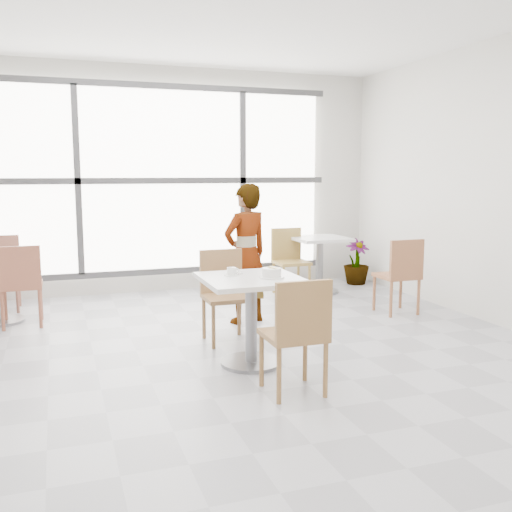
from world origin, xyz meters
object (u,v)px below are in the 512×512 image
object	(u,v)px
coffee_cup	(232,272)
bg_chair_right_near	(401,271)
oatmeal_bowl	(272,273)
plant_right	(356,261)
bg_table_right	(320,257)
bg_chair_right_far	(289,256)
chair_near	(298,329)
bg_chair_left_far	(1,268)
chair_far	(224,289)
bg_chair_left_near	(20,280)
main_table	(251,304)
person	(246,254)

from	to	relation	value
coffee_cup	bg_chair_right_near	bearing A→B (deg)	22.49
oatmeal_bowl	bg_chair_right_near	xyz separation A→B (m)	(2.01, 1.16, -0.29)
bg_chair_right_near	plant_right	xyz separation A→B (m)	(0.41, 1.76, -0.17)
coffee_cup	bg_table_right	bearing A→B (deg)	50.51
coffee_cup	bg_chair_right_far	size ratio (longest dim) A/B	0.18
chair_near	bg_chair_left_far	world-z (taller)	same
bg_chair_left_far	chair_far	bearing A→B (deg)	-43.98
chair_far	bg_chair_left_near	bearing A→B (deg)	149.07
main_table	bg_chair_right_near	bearing A→B (deg)	26.52
main_table	oatmeal_bowl	distance (m)	0.32
oatmeal_bowl	bg_chair_left_near	distance (m)	2.86
plant_right	chair_far	bearing A→B (deg)	-141.43
chair_near	bg_table_right	world-z (taller)	chair_near
oatmeal_bowl	bg_chair_right_far	size ratio (longest dim) A/B	0.24
coffee_cup	person	bearing A→B (deg)	66.55
bg_chair_right_near	plant_right	distance (m)	1.82
chair_near	coffee_cup	distance (m)	0.97
chair_far	bg_table_right	bearing A→B (deg)	43.12
coffee_cup	person	size ratio (longest dim) A/B	0.11
main_table	oatmeal_bowl	bearing A→B (deg)	-29.75
oatmeal_bowl	person	distance (m)	1.44
coffee_cup	bg_chair_left_near	size ratio (longest dim) A/B	0.18
bg_chair_left_far	bg_chair_right_far	distance (m)	3.56
coffee_cup	bg_chair_left_near	world-z (taller)	bg_chair_left_near
bg_chair_left_near	plant_right	world-z (taller)	bg_chair_left_near
main_table	person	distance (m)	1.40
chair_near	person	bearing A→B (deg)	-98.19
bg_chair_right_near	plant_right	world-z (taller)	bg_chair_right_near
main_table	bg_chair_left_near	xyz separation A→B (m)	(-1.89, 1.90, -0.02)
plant_right	main_table	bearing A→B (deg)	-132.20
chair_near	bg_chair_right_far	bearing A→B (deg)	-111.52
person	bg_chair_right_near	distance (m)	1.80
chair_far	bg_chair_left_near	size ratio (longest dim) A/B	1.00
coffee_cup	person	distance (m)	1.30
bg_table_right	bg_chair_right_far	size ratio (longest dim) A/B	0.86
person	bg_chair_left_far	world-z (taller)	person
person	bg_chair_right_near	xyz separation A→B (m)	(1.77, -0.25, -0.25)
main_table	person	xyz separation A→B (m)	(0.39, 1.33, 0.22)
bg_table_right	bg_chair_right_near	size ratio (longest dim) A/B	0.86
main_table	chair_far	world-z (taller)	chair_far
bg_chair_right_far	coffee_cup	bearing A→B (deg)	-122.22
chair_near	plant_right	bearing A→B (deg)	-124.55
chair_far	bg_chair_left_far	xyz separation A→B (m)	(-2.14, 2.07, 0.00)
main_table	bg_table_right	xyz separation A→B (m)	(1.82, 2.49, -0.04)
person	bg_chair_left_near	bearing A→B (deg)	-33.45
bg_chair_right_near	bg_chair_right_far	bearing A→B (deg)	-62.79
oatmeal_bowl	bg_chair_right_far	bearing A→B (deg)	64.63
oatmeal_bowl	plant_right	size ratio (longest dim) A/B	0.32
main_table	bg_chair_right_near	distance (m)	2.42
chair_far	oatmeal_bowl	xyz separation A→B (m)	(0.16, -0.87, 0.29)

